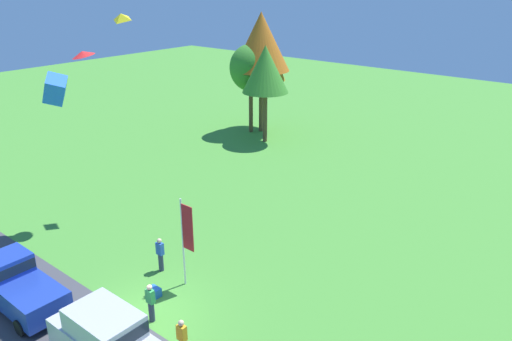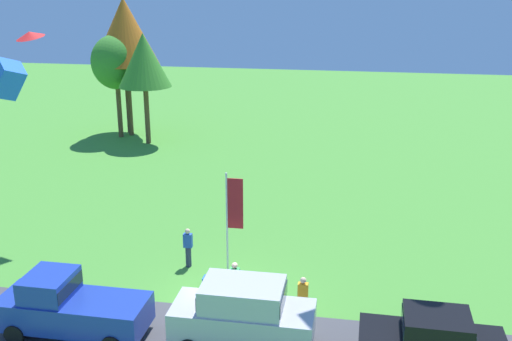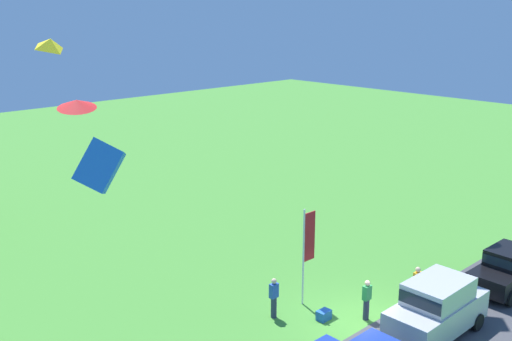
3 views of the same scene
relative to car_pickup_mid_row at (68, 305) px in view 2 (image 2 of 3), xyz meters
The scene contains 15 objects.
ground_plane 5.61m from the car_pickup_mid_row, 32.86° to the left, with size 120.00×120.00×0.00m, color #478E33.
car_pickup_mid_row is the anchor object (origin of this frame).
car_suv_near_entrance 5.93m from the car_pickup_mid_row, ahead, with size 4.60×2.05×2.28m.
car_sedan_far_end 11.87m from the car_pickup_mid_row, ahead, with size 4.42×1.99×1.84m.
person_watching_sky 6.13m from the car_pickup_mid_row, 65.57° to the left, with size 0.36×0.24×1.71m.
person_beside_suv 5.86m from the car_pickup_mid_row, 29.55° to the left, with size 0.36×0.24×1.71m.
person_on_lawn 7.98m from the car_pickup_mid_row, 16.02° to the left, with size 0.36×0.24×1.71m.
tree_lone_near 27.35m from the car_pickup_mid_row, 108.65° to the left, with size 3.64×3.64×7.68m.
tree_left_of_center 28.83m from the car_pickup_mid_row, 107.43° to the left, with size 3.99×3.99×8.43m.
tree_right_of_center 28.30m from the car_pickup_mid_row, 107.08° to the left, with size 4.87×4.87×10.28m.
tree_far_left 25.36m from the car_pickup_mid_row, 103.78° to the left, with size 3.76×3.76×7.94m.
flag_banner 7.28m from the car_pickup_mid_row, 51.17° to the left, with size 0.71×0.08×4.24m.
cooler_box 5.66m from the car_pickup_mid_row, 46.37° to the left, with size 0.56×0.40×0.40m, color blue.
kite_box_trailing_tail 9.85m from the car_pickup_mid_row, 130.69° to the left, with size 0.96×0.96×1.34m, color blue.
kite_delta_near_flag 11.81m from the car_pickup_mid_row, 122.06° to the left, with size 1.20×1.20×0.26m, color red.
Camera 2 is at (4.68, -19.30, 11.55)m, focal length 42.00 mm.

